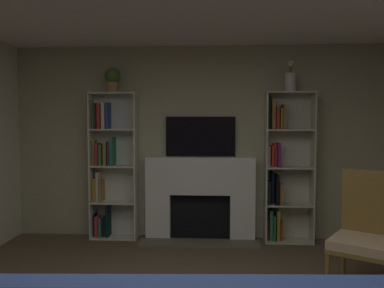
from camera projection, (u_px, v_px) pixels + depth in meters
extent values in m
cube|color=#A8A783|center=(201.00, 142.00, 5.60)|extent=(5.17, 0.06, 2.59)
cube|color=white|center=(159.00, 216.00, 5.56)|extent=(0.33, 0.21, 0.61)
cube|color=white|center=(242.00, 217.00, 5.49)|extent=(0.33, 0.21, 0.61)
cube|color=white|center=(200.00, 176.00, 5.49)|extent=(1.45, 0.21, 0.50)
cube|color=black|center=(200.00, 215.00, 5.59)|extent=(0.80, 0.08, 0.61)
cube|color=#5E5D4D|center=(199.00, 243.00, 5.28)|extent=(1.55, 0.30, 0.03)
cube|color=black|center=(201.00, 136.00, 5.54)|extent=(0.93, 0.06, 0.53)
cube|color=silver|center=(92.00, 166.00, 5.55)|extent=(0.02, 0.27, 1.96)
cube|color=silver|center=(136.00, 166.00, 5.51)|extent=(0.02, 0.27, 1.96)
cube|color=silver|center=(116.00, 165.00, 5.65)|extent=(0.62, 0.02, 1.96)
cube|color=silver|center=(115.00, 237.00, 5.59)|extent=(0.59, 0.27, 0.02)
cube|color=black|center=(96.00, 224.00, 5.63)|extent=(0.02, 0.17, 0.31)
cube|color=#B53433|center=(98.00, 226.00, 5.62)|extent=(0.04, 0.18, 0.27)
cube|color=#396953|center=(102.00, 226.00, 5.60)|extent=(0.03, 0.20, 0.26)
cube|color=black|center=(105.00, 226.00, 5.63)|extent=(0.04, 0.15, 0.27)
cube|color=black|center=(108.00, 221.00, 5.61)|extent=(0.03, 0.18, 0.41)
cube|color=silver|center=(114.00, 202.00, 5.56)|extent=(0.59, 0.27, 0.02)
cube|color=#A67827|center=(96.00, 190.00, 5.59)|extent=(0.04, 0.19, 0.31)
cube|color=beige|center=(99.00, 186.00, 5.58)|extent=(0.04, 0.19, 0.40)
cube|color=#A17637|center=(102.00, 190.00, 5.57)|extent=(0.03, 0.22, 0.29)
cube|color=silver|center=(114.00, 166.00, 5.53)|extent=(0.59, 0.27, 0.02)
cube|color=olive|center=(95.00, 152.00, 5.57)|extent=(0.03, 0.16, 0.34)
cube|color=#A92736|center=(98.00, 154.00, 5.55)|extent=(0.04, 0.20, 0.30)
cube|color=#336E3E|center=(102.00, 155.00, 5.55)|extent=(0.04, 0.20, 0.28)
cube|color=olive|center=(106.00, 153.00, 5.56)|extent=(0.04, 0.18, 0.32)
cube|color=#502C75|center=(110.00, 153.00, 5.55)|extent=(0.03, 0.17, 0.32)
cube|color=#267652|center=(113.00, 151.00, 5.53)|extent=(0.04, 0.22, 0.37)
cube|color=silver|center=(113.00, 130.00, 5.50)|extent=(0.59, 0.27, 0.02)
cube|color=#A28A23|center=(94.00, 117.00, 5.55)|extent=(0.02, 0.15, 0.31)
cube|color=#18252A|center=(97.00, 116.00, 5.52)|extent=(0.03, 0.21, 0.34)
cube|color=#B12A21|center=(100.00, 116.00, 5.51)|extent=(0.04, 0.21, 0.34)
cube|color=beige|center=(105.00, 116.00, 5.51)|extent=(0.04, 0.21, 0.34)
cube|color=#2C4890|center=(108.00, 116.00, 5.51)|extent=(0.03, 0.20, 0.35)
cube|color=silver|center=(113.00, 93.00, 5.47)|extent=(0.59, 0.27, 0.02)
cube|color=beige|center=(266.00, 167.00, 5.39)|extent=(0.02, 0.30, 1.96)
cube|color=beige|center=(313.00, 168.00, 5.35)|extent=(0.02, 0.30, 1.96)
cube|color=beige|center=(287.00, 166.00, 5.51)|extent=(0.62, 0.02, 1.96)
cube|color=beige|center=(288.00, 241.00, 5.42)|extent=(0.59, 0.30, 0.02)
cube|color=#A42A1A|center=(267.00, 228.00, 5.47)|extent=(0.02, 0.19, 0.29)
cube|color=#32754B|center=(271.00, 224.00, 5.46)|extent=(0.04, 0.20, 0.39)
cube|color=#2A6C4B|center=(274.00, 227.00, 5.44)|extent=(0.03, 0.23, 0.32)
cube|color=olive|center=(278.00, 225.00, 5.45)|extent=(0.04, 0.22, 0.39)
cube|color=#A3391A|center=(281.00, 229.00, 5.46)|extent=(0.03, 0.19, 0.26)
cube|color=beige|center=(288.00, 205.00, 5.40)|extent=(0.59, 0.30, 0.02)
cube|color=black|center=(268.00, 192.00, 5.42)|extent=(0.04, 0.22, 0.30)
cube|color=black|center=(272.00, 187.00, 5.44)|extent=(0.04, 0.18, 0.42)
cube|color=black|center=(277.00, 189.00, 5.40)|extent=(0.04, 0.25, 0.39)
cube|color=brown|center=(280.00, 194.00, 5.40)|extent=(0.04, 0.25, 0.27)
cube|color=beige|center=(289.00, 167.00, 5.37)|extent=(0.59, 0.30, 0.02)
cube|color=beige|center=(268.00, 156.00, 5.41)|extent=(0.03, 0.20, 0.27)
cube|color=#BD3C1E|center=(272.00, 156.00, 5.38)|extent=(0.02, 0.25, 0.28)
cube|color=#AC2C2A|center=(275.00, 155.00, 5.41)|extent=(0.04, 0.19, 0.30)
cube|color=#5D266C|center=(278.00, 155.00, 5.38)|extent=(0.04, 0.23, 0.31)
cube|color=beige|center=(290.00, 130.00, 5.34)|extent=(0.59, 0.30, 0.02)
cube|color=black|center=(269.00, 113.00, 5.37)|extent=(0.03, 0.21, 0.42)
cube|color=brown|center=(273.00, 114.00, 5.35)|extent=(0.04, 0.25, 0.38)
cube|color=#B6382E|center=(277.00, 118.00, 5.37)|extent=(0.04, 0.19, 0.29)
cube|color=#A38228|center=(281.00, 119.00, 5.36)|extent=(0.02, 0.22, 0.27)
cube|color=brown|center=(283.00, 117.00, 5.34)|extent=(0.03, 0.25, 0.32)
cube|color=beige|center=(290.00, 93.00, 5.31)|extent=(0.59, 0.30, 0.02)
cylinder|color=#A9794F|center=(113.00, 87.00, 5.45)|extent=(0.14, 0.14, 0.14)
sphere|color=#476B2B|center=(113.00, 76.00, 5.44)|extent=(0.21, 0.21, 0.21)
cylinder|color=beige|center=(290.00, 82.00, 5.30)|extent=(0.14, 0.14, 0.24)
cylinder|color=#4C7F3F|center=(290.00, 68.00, 5.28)|extent=(0.01, 0.01, 0.12)
sphere|color=white|center=(290.00, 63.00, 5.28)|extent=(0.06, 0.06, 0.06)
cylinder|color=#4C7F3F|center=(290.00, 69.00, 5.29)|extent=(0.01, 0.01, 0.11)
sphere|color=white|center=(291.00, 64.00, 5.29)|extent=(0.06, 0.06, 0.06)
cylinder|color=#4C7F3F|center=(292.00, 68.00, 5.28)|extent=(0.01, 0.01, 0.13)
sphere|color=white|center=(292.00, 63.00, 5.27)|extent=(0.06, 0.06, 0.06)
cylinder|color=brown|center=(344.00, 258.00, 4.14)|extent=(0.04, 0.04, 0.44)
cylinder|color=brown|center=(327.00, 273.00, 3.73)|extent=(0.04, 0.04, 0.44)
cube|color=tan|center=(366.00, 243.00, 3.77)|extent=(0.78, 0.78, 0.08)
cube|color=brown|center=(366.00, 250.00, 3.77)|extent=(0.78, 0.78, 0.04)
cube|color=brown|center=(373.00, 206.00, 3.95)|extent=(0.52, 0.36, 0.68)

